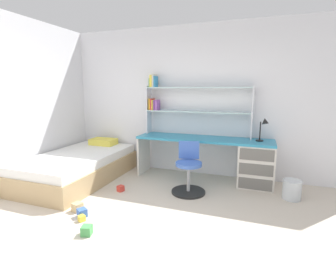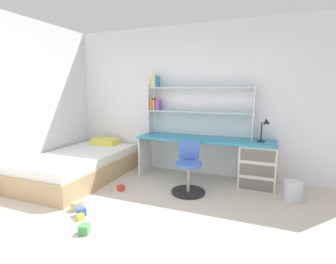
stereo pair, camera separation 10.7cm
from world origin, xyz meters
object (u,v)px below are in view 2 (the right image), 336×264
(desk_lamp, at_px, (266,126))
(swivel_chair, at_px, (189,173))
(bed_platform, at_px, (80,166))
(toy_block_red_0, at_px, (121,188))
(bookshelf_hutch, at_px, (186,101))
(toy_block_blue_4, at_px, (81,212))
(toy_block_yellow_3, at_px, (80,217))
(waste_bin, at_px, (293,191))
(desk, at_px, (242,160))
(toy_block_natural_2, at_px, (77,206))
(toy_block_green_1, at_px, (84,229))

(desk_lamp, xyz_separation_m, swivel_chair, (-1.06, -0.64, -0.70))
(bed_platform, distance_m, toy_block_red_0, 1.01)
(bookshelf_hutch, distance_m, bed_platform, 2.22)
(bed_platform, xyz_separation_m, toy_block_blue_4, (0.93, -1.09, -0.18))
(bed_platform, relative_size, toy_block_yellow_3, 29.07)
(bookshelf_hutch, relative_size, toy_block_yellow_3, 26.27)
(desk_lamp, xyz_separation_m, waste_bin, (0.42, -0.38, -0.86))
(toy_block_red_0, height_order, toy_block_blue_4, toy_block_blue_4)
(desk_lamp, distance_m, waste_bin, 1.03)
(desk_lamp, relative_size, toy_block_blue_4, 3.66)
(desk, relative_size, bed_platform, 1.11)
(bed_platform, xyz_separation_m, toy_block_natural_2, (0.77, -0.99, -0.18))
(swivel_chair, xyz_separation_m, toy_block_red_0, (-1.00, -0.33, -0.26))
(bed_platform, height_order, toy_block_green_1, bed_platform)
(toy_block_green_1, bearing_deg, toy_block_natural_2, 138.01)
(desk_lamp, relative_size, waste_bin, 1.36)
(toy_block_green_1, bearing_deg, desk, 55.88)
(desk, height_order, toy_block_red_0, desk)
(swivel_chair, bearing_deg, toy_block_red_0, -161.55)
(toy_block_red_0, distance_m, toy_block_natural_2, 0.79)
(toy_block_blue_4, bearing_deg, toy_block_red_0, 87.29)
(desk_lamp, bearing_deg, bookshelf_hutch, 173.26)
(bookshelf_hutch, height_order, toy_block_red_0, bookshelf_hutch)
(desk_lamp, height_order, toy_block_blue_4, desk_lamp)
(bed_platform, distance_m, toy_block_yellow_3, 1.55)
(desk_lamp, xyz_separation_m, toy_block_blue_4, (-2.10, -1.85, -0.95))
(waste_bin, xyz_separation_m, toy_block_green_1, (-2.21, -1.78, -0.09))
(toy_block_natural_2, bearing_deg, toy_block_yellow_3, -41.36)
(desk, xyz_separation_m, toy_block_yellow_3, (-1.71, -1.93, -0.39))
(swivel_chair, distance_m, toy_block_blue_4, 1.61)
(bookshelf_hutch, distance_m, desk_lamp, 1.42)
(swivel_chair, bearing_deg, toy_block_blue_4, -130.96)
(waste_bin, bearing_deg, bookshelf_hutch, 162.93)
(toy_block_red_0, bearing_deg, toy_block_natural_2, -104.38)
(toy_block_green_1, relative_size, toy_block_yellow_3, 1.47)
(swivel_chair, distance_m, toy_block_red_0, 1.09)
(swivel_chair, bearing_deg, waste_bin, 9.92)
(desk, height_order, toy_block_natural_2, desk)
(desk, xyz_separation_m, waste_bin, (0.75, -0.38, -0.28))
(waste_bin, bearing_deg, toy_block_natural_2, -153.09)
(swivel_chair, height_order, bed_platform, swivel_chair)
(desk_lamp, distance_m, bed_platform, 3.22)
(desk_lamp, xyz_separation_m, toy_block_red_0, (-2.06, -0.98, -0.95))
(waste_bin, xyz_separation_m, toy_block_red_0, (-2.48, -0.59, -0.10))
(bookshelf_hutch, relative_size, toy_block_natural_2, 16.88)
(desk, relative_size, toy_block_blue_4, 22.18)
(desk, distance_m, toy_block_yellow_3, 2.61)
(desk, height_order, bed_platform, desk)
(desk, distance_m, bed_platform, 2.81)
(bookshelf_hutch, xyz_separation_m, waste_bin, (1.78, -0.55, -1.23))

